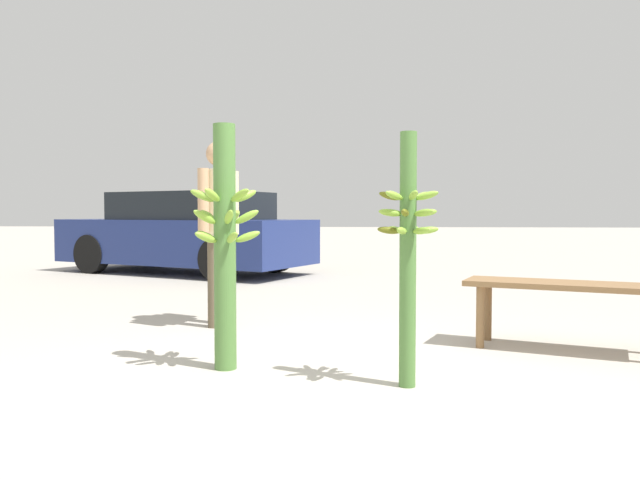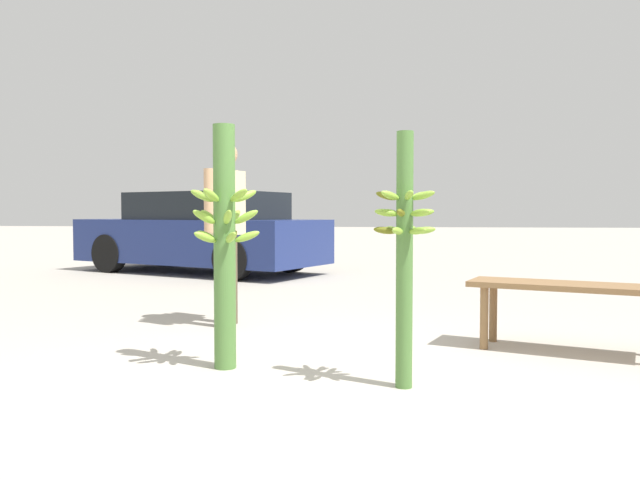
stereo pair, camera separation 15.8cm
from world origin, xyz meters
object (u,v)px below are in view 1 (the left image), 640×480
(banana_stalk_left, at_px, (225,242))
(banana_stalk_center, at_px, (408,250))
(market_bench, at_px, (565,293))
(parked_car, at_px, (186,234))
(vendor_person, at_px, (219,215))

(banana_stalk_left, bearing_deg, banana_stalk_center, -15.11)
(banana_stalk_left, xyz_separation_m, market_bench, (2.30, 0.72, -0.38))
(parked_car, bearing_deg, banana_stalk_left, -137.84)
(vendor_person, xyz_separation_m, parked_car, (-1.73, 4.68, -0.32))
(banana_stalk_left, relative_size, market_bench, 1.07)
(banana_stalk_left, distance_m, parked_car, 6.53)
(banana_stalk_left, height_order, vendor_person, vendor_person)
(vendor_person, height_order, parked_car, vendor_person)
(banana_stalk_left, relative_size, banana_stalk_center, 1.07)
(banana_stalk_center, relative_size, vendor_person, 0.90)
(banana_stalk_left, bearing_deg, vendor_person, 105.50)
(banana_stalk_left, bearing_deg, market_bench, 17.29)
(banana_stalk_left, distance_m, vendor_person, 1.55)
(vendor_person, bearing_deg, banana_stalk_left, -147.48)
(banana_stalk_left, height_order, parked_car, banana_stalk_left)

